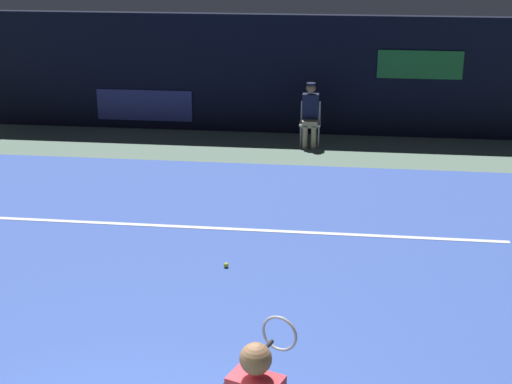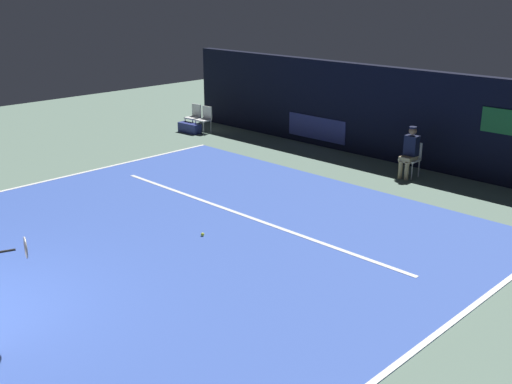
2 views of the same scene
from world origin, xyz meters
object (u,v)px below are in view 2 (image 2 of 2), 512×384
at_px(courtside_chair_far, 194,116).
at_px(equipment_bag, 190,128).
at_px(tennis_ball, 203,234).
at_px(courtside_chair_near, 205,118).
at_px(line_judge_on_chair, 410,151).

xyz_separation_m(courtside_chair_far, equipment_bag, (0.17, -0.35, -0.34)).
relative_size(courtside_chair_far, equipment_bag, 1.05).
relative_size(tennis_ball, equipment_bag, 0.08).
bearing_deg(tennis_ball, courtside_chair_near, 138.83).
bearing_deg(tennis_ball, equipment_bag, 142.06).
height_order(courtside_chair_near, equipment_bag, courtside_chair_near).
bearing_deg(courtside_chair_near, tennis_ball, -41.17).
xyz_separation_m(courtside_chair_near, equipment_bag, (-0.38, -0.35, -0.34)).
bearing_deg(courtside_chair_far, line_judge_on_chair, 2.46).
relative_size(line_judge_on_chair, tennis_ball, 19.41).
height_order(line_judge_on_chair, equipment_bag, line_judge_on_chair).
height_order(line_judge_on_chair, tennis_ball, line_judge_on_chair).
distance_m(line_judge_on_chair, tennis_ball, 6.39).
xyz_separation_m(line_judge_on_chair, courtside_chair_far, (-8.13, -0.35, -0.18)).
relative_size(line_judge_on_chair, equipment_bag, 1.57).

